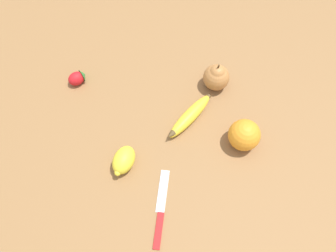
{
  "coord_description": "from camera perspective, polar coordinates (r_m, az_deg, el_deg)",
  "views": [
    {
      "loc": [
        -0.02,
        -0.39,
        0.81
      ],
      "look_at": [
        0.04,
        0.03,
        0.03
      ],
      "focal_mm": 35.0,
      "sensor_mm": 36.0,
      "label": 1
    }
  ],
  "objects": [
    {
      "name": "ground_plane",
      "position": [
        0.9,
        -2.09,
        -2.57
      ],
      "size": [
        3.0,
        3.0,
        0.0
      ],
      "primitive_type": "plane",
      "color": "olive"
    },
    {
      "name": "banana",
      "position": [
        0.92,
        3.78,
        1.7
      ],
      "size": [
        0.16,
        0.14,
        0.04
      ],
      "rotation": [
        0.0,
        0.0,
        3.87
      ],
      "color": "yellow",
      "rests_on": "ground_plane"
    },
    {
      "name": "orange",
      "position": [
        0.88,
        13.13,
        -1.54
      ],
      "size": [
        0.09,
        0.09,
        0.09
      ],
      "color": "orange",
      "rests_on": "ground_plane"
    },
    {
      "name": "pear",
      "position": [
        0.97,
        8.42,
        8.51
      ],
      "size": [
        0.08,
        0.08,
        0.1
      ],
      "color": "#B2753D",
      "rests_on": "ground_plane"
    },
    {
      "name": "strawberry",
      "position": [
        1.02,
        -15.47,
        8.07
      ],
      "size": [
        0.07,
        0.06,
        0.04
      ],
      "rotation": [
        0.0,
        0.0,
        0.47
      ],
      "color": "red",
      "rests_on": "ground_plane"
    },
    {
      "name": "lemon",
      "position": [
        0.85,
        -7.72,
        -5.92
      ],
      "size": [
        0.09,
        0.1,
        0.05
      ],
      "rotation": [
        0.0,
        0.0,
        4.21
      ],
      "color": "yellow",
      "rests_on": "ground_plane"
    },
    {
      "name": "paring_knife",
      "position": [
        0.83,
        -1.18,
        -14.5
      ],
      "size": [
        0.07,
        0.2,
        0.01
      ],
      "rotation": [
        0.0,
        0.0,
        6.02
      ],
      "color": "silver",
      "rests_on": "ground_plane"
    }
  ]
}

